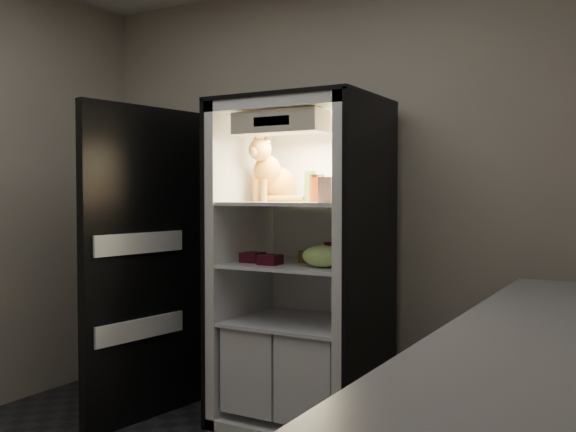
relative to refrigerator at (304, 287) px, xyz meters
The scene contains 16 objects.
room_shell 1.61m from the refrigerator, 90.00° to the right, with size 3.60×3.60×3.60m.
refrigerator is the anchor object (origin of this frame).
fridge_door 0.95m from the refrigerator, 153.92° to the right, with size 0.18×0.87×1.85m.
tabby_cat 0.69m from the refrigerator, behind, with size 0.34×0.39×0.41m.
parmesan_shaker 0.59m from the refrigerator, 49.51° to the left, with size 0.07×0.07×0.18m.
mayo_tub 0.57m from the refrigerator, 45.79° to the left, with size 0.09×0.09×0.13m.
salsa_jar 0.60m from the refrigerator, 34.51° to the right, with size 0.09×0.09×0.15m.
pepper_jar 0.67m from the refrigerator, 11.17° to the left, with size 0.11×0.11×0.19m.
cream_carton 0.68m from the refrigerator, 42.10° to the right, with size 0.08×0.08×0.13m, color silver.
soda_can_a 0.31m from the refrigerator, ahead, with size 0.07×0.07×0.13m.
soda_can_b 0.36m from the refrigerator, 11.45° to the right, with size 0.07×0.07×0.14m.
soda_can_c 0.32m from the refrigerator, 22.37° to the right, with size 0.07×0.07×0.14m.
condiment_jar 0.20m from the refrigerator, 63.98° to the right, with size 0.06×0.06×0.09m.
grape_bag 0.35m from the refrigerator, 40.28° to the right, with size 0.24×0.17×0.12m, color #8AB253.
berry_box_left 0.35m from the refrigerator, 147.34° to the right, with size 0.12×0.12×0.06m, color #450B14.
berry_box_right 0.30m from the refrigerator, 114.05° to the right, with size 0.11×0.11×0.06m, color #450B14.
Camera 1 is at (1.76, -1.88, 1.34)m, focal length 40.00 mm.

